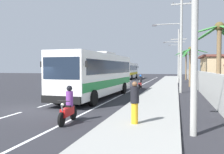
{
  "coord_description": "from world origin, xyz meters",
  "views": [
    {
      "loc": [
        8.25,
        -12.25,
        2.46
      ],
      "look_at": [
        3.23,
        6.24,
        1.7
      ],
      "focal_mm": 38.4,
      "sensor_mm": 36.0,
      "label": 1
    }
  ],
  "objects_px": {
    "coach_bus_foreground": "(98,73)",
    "motorcycle_trailing": "(68,108)",
    "utility_pole_far": "(178,54)",
    "palm_second": "(186,58)",
    "utility_pole_nearest": "(192,12)",
    "motorcycle_beside_bus": "(140,83)",
    "utility_pole_distant": "(179,55)",
    "palm_third": "(219,44)",
    "coach_bus_far_lane": "(128,70)",
    "palm_nearest": "(190,57)",
    "pedestrian_near_kerb": "(135,102)",
    "utility_pole_mid": "(180,40)"
  },
  "relations": [
    {
      "from": "coach_bus_foreground",
      "to": "motorcycle_trailing",
      "type": "height_order",
      "value": "coach_bus_foreground"
    },
    {
      "from": "utility_pole_far",
      "to": "palm_second",
      "type": "relative_size",
      "value": 1.52
    },
    {
      "from": "utility_pole_nearest",
      "to": "utility_pole_far",
      "type": "xyz_separation_m",
      "value": [
        -0.37,
        30.25,
        0.11
      ]
    },
    {
      "from": "motorcycle_trailing",
      "to": "utility_pole_far",
      "type": "relative_size",
      "value": 0.23
    },
    {
      "from": "motorcycle_beside_bus",
      "to": "utility_pole_nearest",
      "type": "distance_m",
      "value": 19.62
    },
    {
      "from": "motorcycle_beside_bus",
      "to": "utility_pole_far",
      "type": "xyz_separation_m",
      "value": [
        4.24,
        11.56,
        3.89
      ]
    },
    {
      "from": "utility_pole_distant",
      "to": "palm_third",
      "type": "relative_size",
      "value": 1.9
    },
    {
      "from": "coach_bus_foreground",
      "to": "coach_bus_far_lane",
      "type": "distance_m",
      "value": 31.77
    },
    {
      "from": "coach_bus_far_lane",
      "to": "utility_pole_distant",
      "type": "height_order",
      "value": "utility_pole_distant"
    },
    {
      "from": "palm_third",
      "to": "utility_pole_nearest",
      "type": "bearing_deg",
      "value": -106.32
    },
    {
      "from": "motorcycle_beside_bus",
      "to": "utility_pole_nearest",
      "type": "bearing_deg",
      "value": -76.14
    },
    {
      "from": "coach_bus_far_lane",
      "to": "palm_nearest",
      "type": "height_order",
      "value": "palm_nearest"
    },
    {
      "from": "motorcycle_beside_bus",
      "to": "palm_nearest",
      "type": "distance_m",
      "value": 7.92
    },
    {
      "from": "coach_bus_far_lane",
      "to": "palm_nearest",
      "type": "bearing_deg",
      "value": -56.82
    },
    {
      "from": "motorcycle_beside_bus",
      "to": "pedestrian_near_kerb",
      "type": "height_order",
      "value": "pedestrian_near_kerb"
    },
    {
      "from": "motorcycle_beside_bus",
      "to": "pedestrian_near_kerb",
      "type": "distance_m",
      "value": 18.17
    },
    {
      "from": "pedestrian_near_kerb",
      "to": "palm_nearest",
      "type": "relative_size",
      "value": 0.34
    },
    {
      "from": "coach_bus_far_lane",
      "to": "motorcycle_beside_bus",
      "type": "relative_size",
      "value": 5.89
    },
    {
      "from": "utility_pole_nearest",
      "to": "utility_pole_far",
      "type": "bearing_deg",
      "value": 90.71
    },
    {
      "from": "palm_nearest",
      "to": "palm_second",
      "type": "xyz_separation_m",
      "value": [
        0.11,
        17.73,
        0.52
      ]
    },
    {
      "from": "utility_pole_mid",
      "to": "palm_third",
      "type": "relative_size",
      "value": 1.84
    },
    {
      "from": "palm_nearest",
      "to": "palm_third",
      "type": "relative_size",
      "value": 0.99
    },
    {
      "from": "pedestrian_near_kerb",
      "to": "coach_bus_foreground",
      "type": "bearing_deg",
      "value": -9.68
    },
    {
      "from": "coach_bus_foreground",
      "to": "utility_pole_mid",
      "type": "height_order",
      "value": "utility_pole_mid"
    },
    {
      "from": "motorcycle_beside_bus",
      "to": "utility_pole_far",
      "type": "bearing_deg",
      "value": 69.86
    },
    {
      "from": "pedestrian_near_kerb",
      "to": "utility_pole_distant",
      "type": "xyz_separation_m",
      "value": [
        2.11,
        44.68,
        4.18
      ]
    },
    {
      "from": "motorcycle_trailing",
      "to": "palm_nearest",
      "type": "xyz_separation_m",
      "value": [
        6.27,
        22.48,
        3.13
      ]
    },
    {
      "from": "utility_pole_nearest",
      "to": "utility_pole_distant",
      "type": "bearing_deg",
      "value": 90.08
    },
    {
      "from": "motorcycle_trailing",
      "to": "utility_pole_far",
      "type": "height_order",
      "value": "utility_pole_far"
    },
    {
      "from": "pedestrian_near_kerb",
      "to": "utility_pole_mid",
      "type": "xyz_separation_m",
      "value": [
        1.93,
        14.43,
        4.02
      ]
    },
    {
      "from": "pedestrian_near_kerb",
      "to": "utility_pole_far",
      "type": "bearing_deg",
      "value": -40.63
    },
    {
      "from": "utility_pole_mid",
      "to": "palm_third",
      "type": "height_order",
      "value": "utility_pole_mid"
    },
    {
      "from": "motorcycle_beside_bus",
      "to": "palm_nearest",
      "type": "bearing_deg",
      "value": 37.97
    },
    {
      "from": "coach_bus_foreground",
      "to": "utility_pole_nearest",
      "type": "xyz_separation_m",
      "value": [
        6.75,
        -9.49,
        2.46
      ]
    },
    {
      "from": "coach_bus_far_lane",
      "to": "utility_pole_far",
      "type": "height_order",
      "value": "utility_pole_far"
    },
    {
      "from": "motorcycle_beside_bus",
      "to": "palm_nearest",
      "type": "relative_size",
      "value": 0.38
    },
    {
      "from": "utility_pole_nearest",
      "to": "palm_second",
      "type": "distance_m",
      "value": 40.91
    },
    {
      "from": "coach_bus_far_lane",
      "to": "utility_pole_nearest",
      "type": "distance_m",
      "value": 42.45
    },
    {
      "from": "pedestrian_near_kerb",
      "to": "utility_pole_nearest",
      "type": "distance_m",
      "value": 4.08
    },
    {
      "from": "pedestrian_near_kerb",
      "to": "palm_second",
      "type": "xyz_separation_m",
      "value": [
        3.41,
        40.2,
        3.27
      ]
    },
    {
      "from": "utility_pole_mid",
      "to": "palm_third",
      "type": "bearing_deg",
      "value": -75.8
    },
    {
      "from": "utility_pole_mid",
      "to": "motorcycle_trailing",
      "type": "bearing_deg",
      "value": -108.78
    },
    {
      "from": "palm_second",
      "to": "palm_third",
      "type": "height_order",
      "value": "palm_second"
    },
    {
      "from": "coach_bus_far_lane",
      "to": "palm_third",
      "type": "bearing_deg",
      "value": -70.08
    },
    {
      "from": "coach_bus_far_lane",
      "to": "utility_pole_nearest",
      "type": "height_order",
      "value": "utility_pole_nearest"
    },
    {
      "from": "utility_pole_nearest",
      "to": "coach_bus_far_lane",
      "type": "bearing_deg",
      "value": 104.44
    },
    {
      "from": "motorcycle_beside_bus",
      "to": "palm_second",
      "type": "distance_m",
      "value": 23.25
    },
    {
      "from": "coach_bus_foreground",
      "to": "motorcycle_beside_bus",
      "type": "distance_m",
      "value": 9.53
    },
    {
      "from": "motorcycle_beside_bus",
      "to": "utility_pole_far",
      "type": "height_order",
      "value": "utility_pole_far"
    },
    {
      "from": "utility_pole_mid",
      "to": "palm_third",
      "type": "xyz_separation_m",
      "value": [
        2.16,
        -8.55,
        -1.24
      ]
    }
  ]
}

